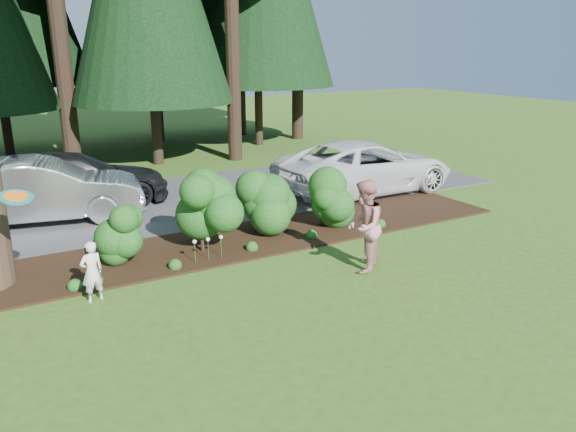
% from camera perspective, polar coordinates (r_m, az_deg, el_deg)
% --- Properties ---
extents(ground, '(80.00, 80.00, 0.00)m').
position_cam_1_polar(ground, '(10.37, -1.42, -8.64)').
color(ground, '#324F16').
rests_on(ground, ground).
extents(mulch_bed, '(16.00, 2.50, 0.05)m').
position_cam_1_polar(mulch_bed, '(13.09, -8.24, -3.13)').
color(mulch_bed, black).
rests_on(mulch_bed, ground).
extents(driveway, '(22.00, 6.00, 0.03)m').
position_cam_1_polar(driveway, '(16.95, -13.63, 1.18)').
color(driveway, '#38383A').
rests_on(driveway, ground).
extents(shrub_row, '(6.53, 1.60, 1.61)m').
position_cam_1_polar(shrub_row, '(13.04, -5.07, 0.52)').
color(shrub_row, '#194816').
rests_on(shrub_row, ground).
extents(lily_cluster, '(0.69, 0.09, 0.57)m').
position_cam_1_polar(lily_cluster, '(12.09, -8.14, -2.47)').
color(lily_cluster, '#194816').
rests_on(lily_cluster, ground).
extents(car_silver_wagon, '(5.31, 2.74, 1.67)m').
position_cam_1_polar(car_silver_wagon, '(15.95, -23.64, 2.39)').
color(car_silver_wagon, silver).
rests_on(car_silver_wagon, driveway).
extents(car_white_suv, '(5.84, 2.72, 1.62)m').
position_cam_1_polar(car_white_suv, '(17.82, 7.85, 4.98)').
color(car_white_suv, silver).
rests_on(car_white_suv, driveway).
extents(car_dark_suv, '(5.41, 2.62, 1.52)m').
position_cam_1_polar(car_dark_suv, '(17.25, -20.85, 3.46)').
color(car_dark_suv, black).
rests_on(car_dark_suv, driveway).
extents(child, '(0.47, 0.36, 1.15)m').
position_cam_1_polar(child, '(10.74, -19.29, -5.35)').
color(child, white).
rests_on(child, ground).
extents(adult, '(1.17, 1.17, 1.91)m').
position_cam_1_polar(adult, '(11.50, 7.73, -1.04)').
color(adult, '#A41525').
rests_on(adult, ground).
extents(frisbee, '(0.57, 0.54, 0.21)m').
position_cam_1_polar(frisbee, '(10.28, -25.91, 1.76)').
color(frisbee, '#187C84').
rests_on(frisbee, ground).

